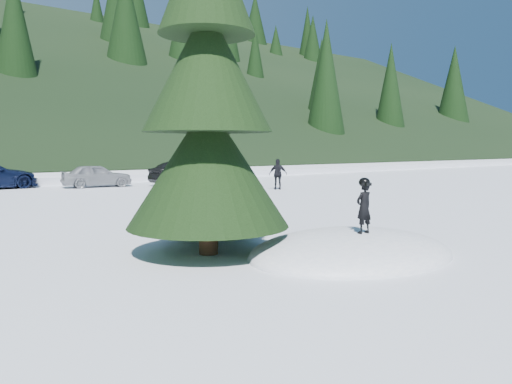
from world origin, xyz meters
TOP-DOWN VIEW (x-y plane):
  - ground at (0.00, 0.00)m, footprint 200.00×200.00m
  - snow_mound at (0.00, 0.00)m, footprint 4.48×3.52m
  - spruce_tall at (-2.20, 1.80)m, footprint 3.20×3.20m
  - spruce_short at (-1.20, 3.20)m, footprint 2.20×2.20m
  - child_skier at (-0.05, -0.34)m, footprint 0.37×0.26m
  - adult_0 at (4.48, 11.67)m, footprint 0.78×0.90m
  - adult_1 at (8.85, 12.52)m, footprint 0.97×0.81m
  - car_4 at (2.24, 19.71)m, footprint 3.80×2.03m
  - car_5 at (6.67, 17.93)m, footprint 4.13×1.66m

SIDE VIEW (x-z plane):
  - ground at x=0.00m, z-range 0.00..0.00m
  - snow_mound at x=0.00m, z-range -0.48..0.48m
  - car_4 at x=2.24m, z-range 0.00..1.23m
  - car_5 at x=6.67m, z-range 0.00..1.33m
  - adult_1 at x=8.85m, z-range 0.00..1.55m
  - adult_0 at x=4.48m, z-range 0.00..1.58m
  - child_skier at x=-0.05m, z-range 0.48..1.48m
  - spruce_short at x=-1.20m, z-range -0.58..4.79m
  - spruce_tall at x=-2.20m, z-range -0.98..7.62m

